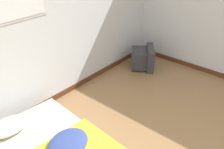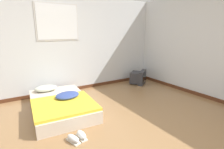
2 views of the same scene
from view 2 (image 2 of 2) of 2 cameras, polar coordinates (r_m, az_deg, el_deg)
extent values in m
plane|color=#997047|center=(2.92, 4.01, -20.52)|extent=(20.00, 20.00, 0.00)
cube|color=silver|center=(4.90, -15.08, 9.34)|extent=(8.00, 0.06, 2.60)
cube|color=#562D19|center=(5.11, -14.07, -4.85)|extent=(8.00, 0.02, 0.09)
cube|color=silver|center=(4.81, -17.36, 16.01)|extent=(1.08, 0.01, 0.93)
cube|color=white|center=(4.80, -17.34, 16.02)|extent=(1.01, 0.01, 0.86)
cube|color=#562D19|center=(4.92, 31.59, -7.30)|extent=(0.02, 7.81, 0.09)
cube|color=beige|center=(3.95, -16.35, -9.47)|extent=(1.27, 1.96, 0.24)
ellipsoid|color=silver|center=(4.53, -20.80, -4.23)|extent=(0.55, 0.38, 0.14)
cube|color=yellow|center=(3.58, -15.35, -9.42)|extent=(1.24, 1.18, 0.05)
ellipsoid|color=#384C93|center=(3.86, -14.35, -6.56)|extent=(0.59, 0.51, 0.11)
cube|color=#333338|center=(5.73, 7.79, -0.91)|extent=(0.55, 0.51, 0.34)
cube|color=#333338|center=(5.68, 9.88, -0.94)|extent=(0.53, 0.43, 0.43)
cube|color=black|center=(5.66, 10.55, -0.90)|extent=(0.37, 0.28, 0.31)
cube|color=silver|center=(2.93, -12.51, -20.48)|extent=(0.17, 0.28, 0.02)
ellipsoid|color=white|center=(2.91, -12.56, -19.70)|extent=(0.18, 0.28, 0.09)
cube|color=silver|center=(2.99, -9.88, -19.55)|extent=(0.11, 0.26, 0.02)
ellipsoid|color=white|center=(2.97, -9.92, -18.77)|extent=(0.12, 0.26, 0.09)
camera|label=1|loc=(1.94, -42.89, 33.60)|focal=40.00mm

